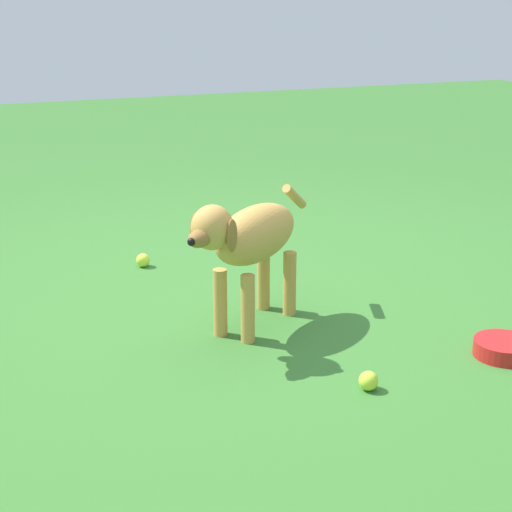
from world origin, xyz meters
TOP-DOWN VIEW (x-y plane):
  - ground at (0.00, 0.00)m, footprint 14.00×14.00m
  - dog at (-0.27, 0.02)m, footprint 0.52×0.69m
  - tennis_ball_0 at (0.62, 0.21)m, footprint 0.07×0.07m
  - tennis_ball_1 at (-0.91, -0.15)m, footprint 0.07×0.07m
  - water_bowl at (-0.87, -0.74)m, footprint 0.22×0.22m

SIDE VIEW (x-z plane):
  - ground at x=0.00m, z-range 0.00..0.00m
  - water_bowl at x=-0.87m, z-range 0.00..0.06m
  - tennis_ball_0 at x=0.62m, z-range 0.00..0.07m
  - tennis_ball_1 at x=-0.91m, z-range 0.00..0.07m
  - dog at x=-0.27m, z-range 0.09..0.64m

